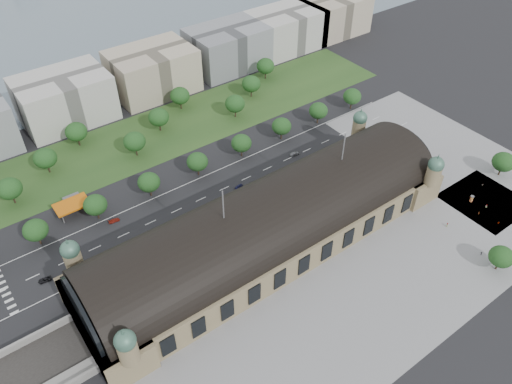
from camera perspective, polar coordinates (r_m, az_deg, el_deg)
ground at (r=195.99m, az=1.53°, el=-5.91°), size 900.00×900.00×0.00m
station at (r=188.60m, az=1.59°, el=-3.79°), size 150.00×48.40×44.30m
plaza_south at (r=181.43m, az=12.83°, el=-12.61°), size 190.00×48.00×0.12m
plaza_east at (r=257.23m, az=20.12°, el=4.44°), size 56.00×100.00×0.12m
road_slab at (r=211.82m, az=-9.08°, el=-2.12°), size 260.00×26.00×0.10m
grass_belt at (r=253.43m, az=-14.21°, el=5.27°), size 300.00×45.00×0.10m
petrol_station at (r=222.29m, az=-20.24°, el=-1.12°), size 14.00×13.00×5.05m
lake at (r=435.32m, az=-24.50°, el=18.45°), size 700.00×320.00×0.08m
office_3 at (r=276.60m, az=-21.02°, el=9.92°), size 45.00×32.00×24.00m
office_4 at (r=290.40m, az=-11.73°, el=13.37°), size 45.00×32.00×24.00m
office_5 at (r=311.70m, az=-3.28°, el=16.13°), size 45.00×32.00×24.00m
office_6 at (r=336.11m, az=3.43°, el=18.05°), size 45.00×32.00×24.00m
office_7 at (r=361.15m, az=8.67°, el=19.36°), size 45.00×32.00×24.00m
tree_row_2 at (r=208.38m, az=-23.89°, el=-4.00°), size 9.60×9.60×11.52m
tree_row_3 at (r=211.04m, az=-17.90°, el=-1.41°), size 9.60×9.60×11.52m
tree_row_4 at (r=216.34m, az=-12.15°, el=1.10°), size 9.60×9.60×11.52m
tree_row_5 at (r=224.11m, az=-6.72°, el=3.45°), size 9.60×9.60×11.52m
tree_row_6 at (r=234.08m, az=-1.68°, el=5.60°), size 9.60×9.60×11.52m
tree_row_7 at (r=246.01m, az=2.94°, el=7.52°), size 9.60×9.60×11.52m
tree_row_8 at (r=259.60m, az=7.14°, el=9.21°), size 9.60×9.60×11.52m
tree_row_9 at (r=274.63m, az=10.93°, el=10.68°), size 9.60×9.60×11.52m
tree_belt_3 at (r=231.48m, az=-26.36°, el=0.36°), size 10.40×10.40×12.48m
tree_belt_4 at (r=242.85m, az=-22.96°, el=3.59°), size 10.40×10.40×12.48m
tree_belt_5 at (r=255.70m, az=-19.87°, el=6.50°), size 10.40×10.40×12.48m
tree_belt_6 at (r=240.83m, az=-13.72°, el=5.63°), size 10.40×10.40×12.48m
tree_belt_7 at (r=256.04m, az=-11.07°, el=8.40°), size 10.40×10.40×12.48m
tree_belt_8 at (r=272.27m, az=-8.69°, el=10.83°), size 10.40×10.40×12.48m
tree_belt_9 at (r=262.51m, az=-2.42°, el=10.05°), size 10.40×10.40×12.48m
tree_belt_10 at (r=280.43m, az=-0.56°, el=12.27°), size 10.40×10.40×12.48m
tree_belt_11 at (r=298.96m, az=1.09°, el=14.20°), size 10.40×10.40×12.48m
tree_plaza_ne at (r=248.36m, az=26.44°, el=3.09°), size 10.00×10.00×11.69m
tree_plaza_s at (r=202.87m, az=26.24°, el=-6.65°), size 9.00×9.00×10.64m
traffic_car_2 at (r=198.66m, az=-22.97°, el=-9.23°), size 4.83×2.68×1.28m
traffic_car_3 at (r=212.12m, az=-15.91°, el=-3.15°), size 4.63×2.16×1.31m
traffic_car_4 at (r=220.00m, az=-2.00°, el=0.65°), size 3.97×1.96×1.30m
traffic_car_5 at (r=239.09m, az=4.42°, el=4.37°), size 4.74×1.90×1.53m
traffic_car_6 at (r=258.77m, az=12.56°, el=6.57°), size 4.80×2.22×1.33m
parked_car_0 at (r=192.55m, az=-19.76°, el=-10.07°), size 4.15×3.50×1.34m
parked_car_1 at (r=191.47m, az=-17.19°, el=-9.64°), size 5.02×3.66×1.27m
parked_car_2 at (r=190.47m, az=-19.76°, el=-10.76°), size 5.47×5.07×1.54m
parked_car_3 at (r=196.06m, az=-14.17°, el=-7.27°), size 4.33×3.24×1.37m
parked_car_4 at (r=196.97m, az=-9.62°, el=-6.06°), size 4.29×3.90×1.42m
parked_car_5 at (r=196.71m, az=-9.86°, el=-6.21°), size 5.06×3.94×1.28m
parked_car_6 at (r=199.73m, az=-7.12°, el=-4.86°), size 5.52×4.05×1.49m
bus_west at (r=207.14m, az=-4.96°, el=-2.22°), size 12.43×3.83×3.41m
bus_mid at (r=212.19m, az=-2.08°, el=-0.79°), size 12.66×4.04×3.47m
bus_east at (r=214.67m, az=-1.35°, el=-0.24°), size 11.14×2.70×3.10m
advertising_column at (r=231.43m, az=23.42°, el=-0.71°), size 1.59×1.59×3.01m
pedestrian_0 at (r=216.07m, az=21.01°, el=-3.53°), size 1.06×0.82×1.92m
pedestrian_1 at (r=226.61m, az=24.12°, el=-2.21°), size 0.55×0.71×1.71m
pedestrian_2 at (r=242.11m, az=24.46°, el=0.76°), size 0.92×0.97×1.76m
pedestrian_3 at (r=225.06m, az=25.95°, el=-3.22°), size 1.26×1.01×1.94m
pedestrian_4 at (r=209.73m, az=24.33°, el=-6.44°), size 0.99×1.00×1.52m
pedestrian_5 at (r=231.34m, az=24.82°, el=-1.48°), size 0.65×0.91×1.68m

